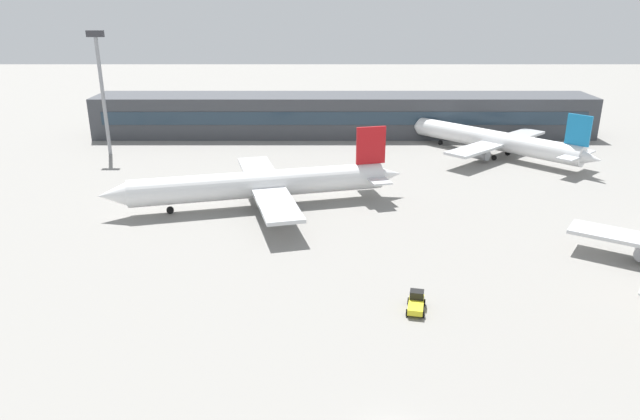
# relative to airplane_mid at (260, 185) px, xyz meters

# --- Properties ---
(ground_plane) EXTENTS (400.00, 400.00, 0.00)m
(ground_plane) POSITION_rel_airplane_mid_xyz_m (14.60, -9.77, -3.43)
(ground_plane) COLOR gray
(terminal_building) EXTENTS (110.48, 12.13, 9.00)m
(terminal_building) POSITION_rel_airplane_mid_xyz_m (14.60, 47.87, 1.07)
(terminal_building) COLOR #3F4247
(terminal_building) RESTS_ON ground_plane
(airplane_mid) EXTENTS (44.86, 31.81, 11.24)m
(airplane_mid) POSITION_rel_airplane_mid_xyz_m (0.00, 0.00, 0.00)
(airplane_mid) COLOR white
(airplane_mid) RESTS_ON ground_plane
(airplane_far) EXTENTS (31.79, 33.10, 10.49)m
(airplane_far) POSITION_rel_airplane_mid_xyz_m (43.20, 29.42, -0.23)
(airplane_far) COLOR white
(airplane_far) RESTS_ON ground_plane
(baggage_tug_yellow) EXTENTS (2.41, 3.83, 1.75)m
(baggage_tug_yellow) POSITION_rel_airplane_mid_xyz_m (19.05, -30.74, -2.63)
(baggage_tug_yellow) COLOR yellow
(baggage_tug_yellow) RESTS_ON ground_plane
(floodlight_tower_west) EXTENTS (3.20, 0.80, 23.77)m
(floodlight_tower_west) POSITION_rel_airplane_mid_xyz_m (-32.68, 30.50, 10.44)
(floodlight_tower_west) COLOR gray
(floodlight_tower_west) RESTS_ON ground_plane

